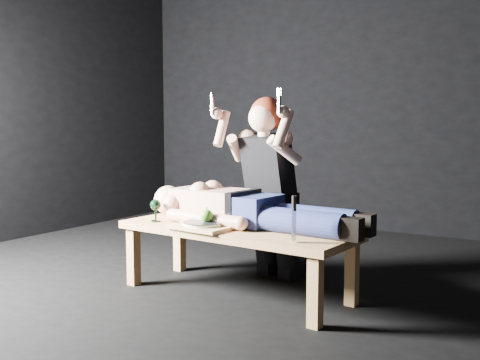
{
  "coord_description": "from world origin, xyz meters",
  "views": [
    {
      "loc": [
        2.15,
        -3.2,
        1.09
      ],
      "look_at": [
        0.28,
        -0.14,
        0.75
      ],
      "focal_mm": 41.35,
      "sensor_mm": 36.0,
      "label": 1
    }
  ],
  "objects_px": {
    "goblet": "(156,211)",
    "carving_knife": "(294,219)",
    "kneeling_woman": "(275,186)",
    "serving_tray": "(203,227)",
    "table": "(236,261)",
    "lying_man": "(250,205)"
  },
  "relations": [
    {
      "from": "goblet",
      "to": "carving_knife",
      "type": "height_order",
      "value": "carving_knife"
    },
    {
      "from": "kneeling_woman",
      "to": "carving_knife",
      "type": "relative_size",
      "value": 5.08
    },
    {
      "from": "kneeling_woman",
      "to": "goblet",
      "type": "relative_size",
      "value": 8.71
    },
    {
      "from": "kneeling_woman",
      "to": "goblet",
      "type": "bearing_deg",
      "value": -123.37
    },
    {
      "from": "serving_tray",
      "to": "carving_knife",
      "type": "distance_m",
      "value": 0.69
    },
    {
      "from": "serving_tray",
      "to": "goblet",
      "type": "relative_size",
      "value": 2.48
    },
    {
      "from": "table",
      "to": "carving_knife",
      "type": "relative_size",
      "value": 5.96
    },
    {
      "from": "lying_man",
      "to": "serving_tray",
      "type": "xyz_separation_m",
      "value": [
        -0.2,
        -0.26,
        -0.12
      ]
    },
    {
      "from": "lying_man",
      "to": "carving_knife",
      "type": "relative_size",
      "value": 6.15
    },
    {
      "from": "goblet",
      "to": "carving_knife",
      "type": "relative_size",
      "value": 0.58
    },
    {
      "from": "serving_tray",
      "to": "goblet",
      "type": "xyz_separation_m",
      "value": [
        -0.43,
        0.04,
        0.07
      ]
    },
    {
      "from": "table",
      "to": "serving_tray",
      "type": "relative_size",
      "value": 4.13
    },
    {
      "from": "lying_man",
      "to": "kneeling_woman",
      "type": "bearing_deg",
      "value": 99.66
    },
    {
      "from": "lying_man",
      "to": "goblet",
      "type": "relative_size",
      "value": 10.55
    },
    {
      "from": "table",
      "to": "goblet",
      "type": "relative_size",
      "value": 10.23
    },
    {
      "from": "kneeling_woman",
      "to": "serving_tray",
      "type": "bearing_deg",
      "value": -93.88
    },
    {
      "from": "kneeling_woman",
      "to": "serving_tray",
      "type": "distance_m",
      "value": 0.72
    },
    {
      "from": "lying_man",
      "to": "carving_knife",
      "type": "height_order",
      "value": "lying_man"
    },
    {
      "from": "lying_man",
      "to": "goblet",
      "type": "height_order",
      "value": "lying_man"
    },
    {
      "from": "serving_tray",
      "to": "goblet",
      "type": "distance_m",
      "value": 0.43
    },
    {
      "from": "carving_knife",
      "to": "serving_tray",
      "type": "bearing_deg",
      "value": 177.56
    },
    {
      "from": "goblet",
      "to": "lying_man",
      "type": "bearing_deg",
      "value": 19.05
    }
  ]
}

